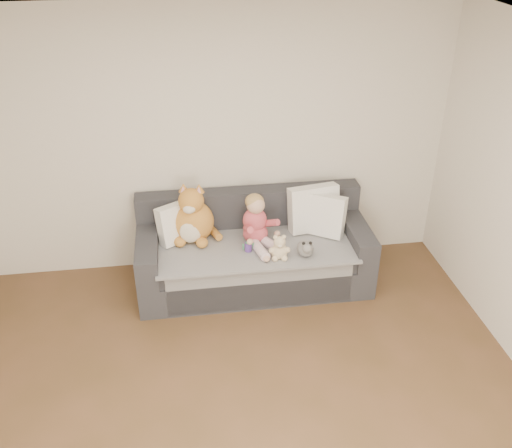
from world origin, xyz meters
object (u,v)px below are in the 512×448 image
Objects in this scene: plush_cat at (193,219)px; teddy_bear at (279,249)px; toddler at (257,224)px; sippy_cup at (248,245)px; sofa at (253,253)px.

teddy_bear is (0.75, -0.45, -0.12)m from plush_cat.
teddy_bear is (0.16, -0.29, -0.11)m from toddler.
toddler is 4.29× the size of sippy_cup.
sofa is at bearing 122.16° from teddy_bear.
plush_cat is 0.88m from teddy_bear.
teddy_bear reaches higher than sippy_cup.
plush_cat reaches higher than sofa.
sofa is at bearing 69.69° from sippy_cup.
plush_cat is at bearing 153.71° from teddy_bear.
plush_cat is (-0.59, 0.16, 0.01)m from toddler.
plush_cat is at bearing 171.15° from sofa.
plush_cat is 0.59m from sippy_cup.
sippy_cup is (-0.10, -0.13, -0.15)m from toddler.
teddy_bear is at bearing -17.99° from plush_cat.
toddler is at bearing 51.77° from sippy_cup.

